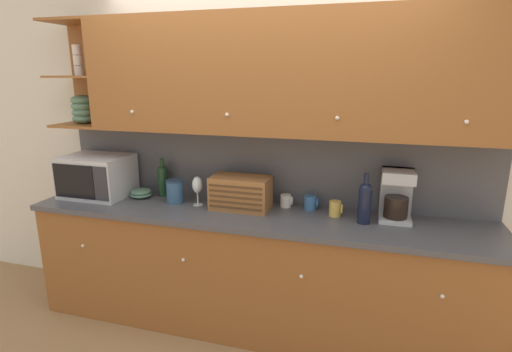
{
  "coord_description": "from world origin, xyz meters",
  "views": [
    {
      "loc": [
        0.8,
        -2.91,
        1.91
      ],
      "look_at": [
        0.0,
        -0.21,
        1.18
      ],
      "focal_mm": 28.0,
      "sensor_mm": 36.0,
      "label": 1
    }
  ],
  "objects_px": {
    "wine_glass": "(197,186)",
    "storage_canister": "(175,191)",
    "bread_box": "(241,193)",
    "mug": "(335,209)",
    "mug_blue_second": "(286,201)",
    "mug_patterned_third": "(311,203)",
    "second_wine_bottle": "(163,179)",
    "wine_bottle": "(365,201)",
    "coffee_maker": "(397,195)",
    "microwave": "(97,176)",
    "bowl_stack_on_counter": "(141,193)"
  },
  "relations": [
    {
      "from": "wine_glass",
      "to": "mug_blue_second",
      "type": "bearing_deg",
      "value": 12.74
    },
    {
      "from": "mug",
      "to": "wine_bottle",
      "type": "xyz_separation_m",
      "value": [
        0.2,
        -0.08,
        0.1
      ]
    },
    {
      "from": "bread_box",
      "to": "mug",
      "type": "xyz_separation_m",
      "value": [
        0.69,
        0.04,
        -0.07
      ]
    },
    {
      "from": "bread_box",
      "to": "mug",
      "type": "bearing_deg",
      "value": 3.07
    },
    {
      "from": "second_wine_bottle",
      "to": "wine_glass",
      "type": "xyz_separation_m",
      "value": [
        0.37,
        -0.14,
        0.01
      ]
    },
    {
      "from": "mug_blue_second",
      "to": "bowl_stack_on_counter",
      "type": "bearing_deg",
      "value": -175.35
    },
    {
      "from": "bowl_stack_on_counter",
      "to": "mug",
      "type": "relative_size",
      "value": 1.62
    },
    {
      "from": "coffee_maker",
      "to": "storage_canister",
      "type": "bearing_deg",
      "value": -176.89
    },
    {
      "from": "storage_canister",
      "to": "wine_bottle",
      "type": "height_order",
      "value": "wine_bottle"
    },
    {
      "from": "storage_canister",
      "to": "mug_patterned_third",
      "type": "bearing_deg",
      "value": 7.11
    },
    {
      "from": "storage_canister",
      "to": "wine_glass",
      "type": "height_order",
      "value": "wine_glass"
    },
    {
      "from": "microwave",
      "to": "storage_canister",
      "type": "distance_m",
      "value": 0.7
    },
    {
      "from": "coffee_maker",
      "to": "second_wine_bottle",
      "type": "bearing_deg",
      "value": 178.58
    },
    {
      "from": "mug_blue_second",
      "to": "wine_bottle",
      "type": "xyz_separation_m",
      "value": [
        0.57,
        -0.18,
        0.11
      ]
    },
    {
      "from": "storage_canister",
      "to": "coffee_maker",
      "type": "bearing_deg",
      "value": 3.11
    },
    {
      "from": "mug_blue_second",
      "to": "mug_patterned_third",
      "type": "bearing_deg",
      "value": -3.35
    },
    {
      "from": "second_wine_bottle",
      "to": "bread_box",
      "type": "xyz_separation_m",
      "value": [
        0.71,
        -0.13,
        -0.02
      ]
    },
    {
      "from": "second_wine_bottle",
      "to": "wine_bottle",
      "type": "height_order",
      "value": "wine_bottle"
    },
    {
      "from": "second_wine_bottle",
      "to": "storage_canister",
      "type": "xyz_separation_m",
      "value": [
        0.18,
        -0.13,
        -0.05
      ]
    },
    {
      "from": "bread_box",
      "to": "coffee_maker",
      "type": "relative_size",
      "value": 1.22
    },
    {
      "from": "mug_blue_second",
      "to": "bread_box",
      "type": "bearing_deg",
      "value": -156.51
    },
    {
      "from": "mug_patterned_third",
      "to": "wine_bottle",
      "type": "bearing_deg",
      "value": -24.14
    },
    {
      "from": "second_wine_bottle",
      "to": "bowl_stack_on_counter",
      "type": "bearing_deg",
      "value": -150.29
    },
    {
      "from": "storage_canister",
      "to": "wine_glass",
      "type": "relative_size",
      "value": 0.8
    },
    {
      "from": "mug",
      "to": "coffee_maker",
      "type": "height_order",
      "value": "coffee_maker"
    },
    {
      "from": "bowl_stack_on_counter",
      "to": "bread_box",
      "type": "bearing_deg",
      "value": -2.68
    },
    {
      "from": "storage_canister",
      "to": "wine_glass",
      "type": "bearing_deg",
      "value": -2.36
    },
    {
      "from": "bread_box",
      "to": "coffee_maker",
      "type": "height_order",
      "value": "coffee_maker"
    },
    {
      "from": "bread_box",
      "to": "wine_bottle",
      "type": "height_order",
      "value": "wine_bottle"
    },
    {
      "from": "wine_glass",
      "to": "mug_patterned_third",
      "type": "bearing_deg",
      "value": 9.26
    },
    {
      "from": "microwave",
      "to": "bread_box",
      "type": "height_order",
      "value": "microwave"
    },
    {
      "from": "storage_canister",
      "to": "mug_patterned_third",
      "type": "height_order",
      "value": "storage_canister"
    },
    {
      "from": "microwave",
      "to": "coffee_maker",
      "type": "relative_size",
      "value": 1.47
    },
    {
      "from": "second_wine_bottle",
      "to": "mug_blue_second",
      "type": "height_order",
      "value": "second_wine_bottle"
    },
    {
      "from": "microwave",
      "to": "second_wine_bottle",
      "type": "bearing_deg",
      "value": 15.83
    },
    {
      "from": "mug",
      "to": "bowl_stack_on_counter",
      "type": "bearing_deg",
      "value": 179.87
    },
    {
      "from": "mug_patterned_third",
      "to": "mug",
      "type": "bearing_deg",
      "value": -25.13
    },
    {
      "from": "microwave",
      "to": "second_wine_bottle",
      "type": "xyz_separation_m",
      "value": [
        0.52,
        0.15,
        -0.02
      ]
    },
    {
      "from": "mug_blue_second",
      "to": "mug_patterned_third",
      "type": "distance_m",
      "value": 0.19
    },
    {
      "from": "second_wine_bottle",
      "to": "mug_patterned_third",
      "type": "xyz_separation_m",
      "value": [
        1.22,
        -0.0,
        -0.09
      ]
    },
    {
      "from": "wine_glass",
      "to": "storage_canister",
      "type": "bearing_deg",
      "value": 177.64
    },
    {
      "from": "second_wine_bottle",
      "to": "mug_patterned_third",
      "type": "bearing_deg",
      "value": -0.16
    },
    {
      "from": "microwave",
      "to": "mug_blue_second",
      "type": "relative_size",
      "value": 5.52
    },
    {
      "from": "microwave",
      "to": "mug",
      "type": "relative_size",
      "value": 4.78
    },
    {
      "from": "wine_glass",
      "to": "coffee_maker",
      "type": "relative_size",
      "value": 0.63
    },
    {
      "from": "bread_box",
      "to": "coffee_maker",
      "type": "bearing_deg",
      "value": 4.44
    },
    {
      "from": "mug",
      "to": "coffee_maker",
      "type": "xyz_separation_m",
      "value": [
        0.4,
        0.05,
        0.12
      ]
    },
    {
      "from": "microwave",
      "to": "mug_patterned_third",
      "type": "height_order",
      "value": "microwave"
    },
    {
      "from": "bowl_stack_on_counter",
      "to": "coffee_maker",
      "type": "xyz_separation_m",
      "value": [
        1.96,
        0.04,
        0.14
      ]
    },
    {
      "from": "storage_canister",
      "to": "mug_patterned_third",
      "type": "distance_m",
      "value": 1.05
    }
  ]
}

